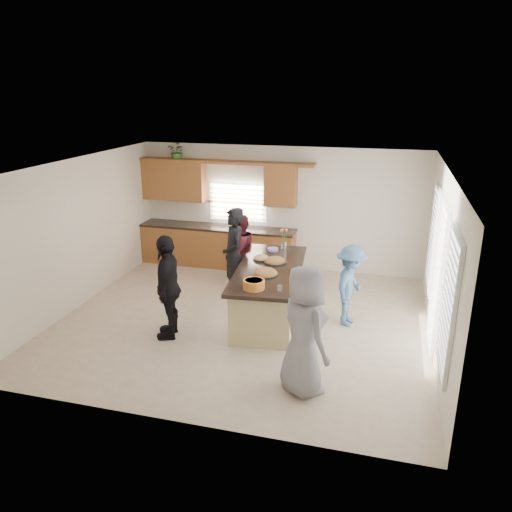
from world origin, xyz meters
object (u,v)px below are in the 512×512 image
(salad_bowl, at_px, (254,284))
(woman_right_front, at_px, (304,331))
(woman_right_back, at_px, (350,286))
(woman_left_mid, at_px, (240,251))
(woman_left_back, at_px, (234,256))
(island, at_px, (269,293))
(woman_left_front, at_px, (168,287))

(salad_bowl, height_order, woman_right_front, woman_right_front)
(woman_right_back, xyz_separation_m, woman_right_front, (-0.44, -2.25, 0.19))
(salad_bowl, distance_m, woman_left_mid, 2.54)
(woman_left_back, bearing_deg, woman_right_front, 3.11)
(woman_right_front, bearing_deg, island, -16.45)
(woman_left_back, relative_size, woman_left_front, 1.05)
(salad_bowl, height_order, woman_left_mid, woman_left_mid)
(woman_left_front, bearing_deg, woman_right_back, 99.04)
(salad_bowl, xyz_separation_m, woman_right_front, (1.02, -1.18, -0.11))
(island, bearing_deg, woman_left_back, 143.75)
(salad_bowl, bearing_deg, woman_left_back, 118.34)
(island, bearing_deg, woman_left_front, -146.15)
(salad_bowl, distance_m, woman_right_front, 1.56)
(island, distance_m, woman_right_front, 2.47)
(woman_right_front, bearing_deg, woman_left_back, -6.77)
(woman_left_back, bearing_deg, island, 28.17)
(woman_right_back, relative_size, woman_right_front, 0.80)
(woman_left_mid, height_order, woman_right_back, woman_left_mid)
(salad_bowl, bearing_deg, island, 89.41)
(woman_left_mid, distance_m, woman_right_front, 4.03)
(salad_bowl, relative_size, woman_right_front, 0.19)
(island, xyz_separation_m, woman_left_front, (-1.44, -1.18, 0.44))
(woman_right_back, bearing_deg, woman_left_front, 123.40)
(salad_bowl, bearing_deg, woman_left_front, -173.61)
(island, xyz_separation_m, woman_left_back, (-0.83, 0.49, 0.49))
(woman_left_back, xyz_separation_m, woman_right_back, (2.27, -0.44, -0.20))
(island, xyz_separation_m, salad_bowl, (-0.01, -1.02, 0.58))
(salad_bowl, xyz_separation_m, woman_left_mid, (-0.94, 2.34, -0.26))
(salad_bowl, bearing_deg, woman_right_front, -49.14)
(woman_left_back, xyz_separation_m, woman_right_front, (1.84, -2.69, -0.02))
(woman_left_mid, xyz_separation_m, woman_right_front, (1.96, -3.52, 0.15))
(woman_left_mid, bearing_deg, island, 63.12)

